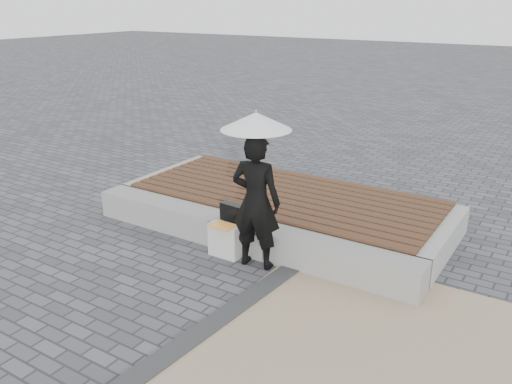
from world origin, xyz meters
TOP-DOWN VIEW (x-y plane):
  - ground at (0.00, 0.00)m, footprint 80.00×80.00m
  - edging_band at (0.75, -0.50)m, footprint 0.61×5.20m
  - seating_ledge at (0.00, 1.60)m, footprint 5.00×0.45m
  - timber_platform at (0.00, 2.80)m, footprint 5.00×2.00m
  - timber_decking at (0.00, 2.80)m, footprint 4.60×2.00m
  - woman at (0.43, 1.27)m, footprint 0.69×0.51m
  - parasol at (0.43, 1.27)m, footprint 0.85×0.85m
  - handbag at (-0.11, 1.53)m, footprint 0.36×0.15m
  - canvas_tote at (-0.05, 1.27)m, footprint 0.43×0.18m
  - magazine at (-0.05, 1.22)m, footprint 0.33×0.25m

SIDE VIEW (x-z plane):
  - ground at x=0.00m, z-range 0.00..0.00m
  - edging_band at x=0.75m, z-range 0.00..0.04m
  - seating_ledge at x=0.00m, z-range 0.00..0.40m
  - timber_platform at x=0.00m, z-range 0.00..0.40m
  - canvas_tote at x=-0.05m, z-range 0.00..0.45m
  - timber_decking at x=0.00m, z-range 0.40..0.44m
  - magazine at x=-0.05m, z-range 0.45..0.47m
  - handbag at x=-0.11m, z-range 0.40..0.64m
  - woman at x=0.43m, z-range 0.00..1.74m
  - parasol at x=0.43m, z-range 1.34..2.43m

